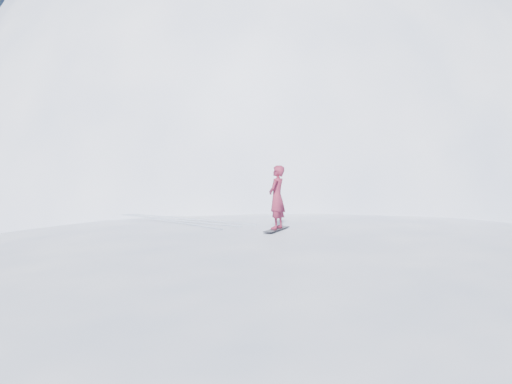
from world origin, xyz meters
The scene contains 8 objects.
ground centered at (0.00, 0.00, 0.00)m, with size 400.00×400.00×0.00m, color white.
near_ridge centered at (1.00, 3.00, 0.00)m, with size 36.00×28.00×4.80m, color white.
summit_peak centered at (22.00, 26.00, 0.00)m, with size 60.00×56.00×56.00m, color white.
peak_shoulder centered at (10.00, 20.00, 0.00)m, with size 28.00×24.00×18.00m, color white.
wind_bumps centered at (-0.56, 2.12, 0.00)m, with size 16.00×14.40×1.00m.
snowboard centered at (-0.47, 1.20, 2.41)m, with size 1.48×0.28×0.02m, color black.
snowboarder centered at (-0.47, 1.20, 3.39)m, with size 0.70×0.46×1.92m, color maroon.
board_tracks centered at (-1.55, 5.34, 2.42)m, with size 2.24×5.99×0.04m.
Camera 1 is at (-9.66, -9.07, 4.29)m, focal length 32.00 mm.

